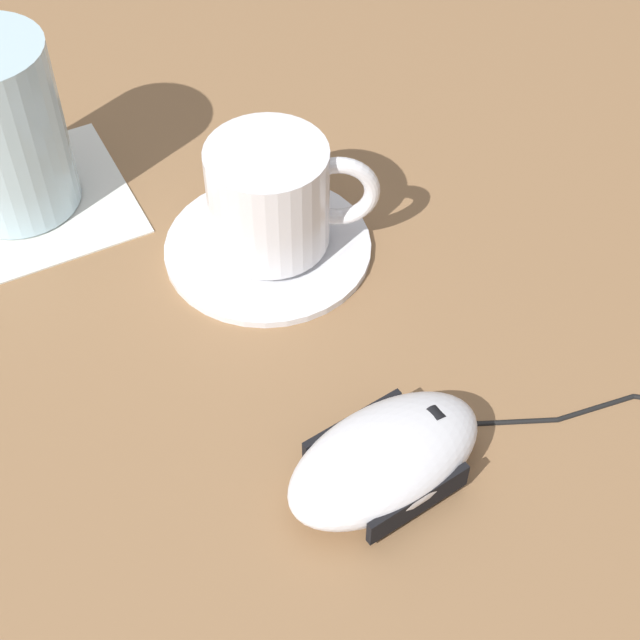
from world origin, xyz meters
TOP-DOWN VIEW (x-y plane):
  - ground_plane at (0.00, 0.00)m, footprint 3.00×3.00m
  - saucer at (-0.04, 0.07)m, footprint 0.13×0.13m
  - coffee_cup at (-0.04, 0.07)m, footprint 0.08×0.11m
  - computer_mouse at (0.13, 0.13)m, footprint 0.12×0.13m
  - napkin_under_glass at (-0.09, -0.09)m, footprint 0.17×0.17m
  - drinking_glass at (-0.09, -0.10)m, footprint 0.08×0.08m

SIDE VIEW (x-z plane):
  - ground_plane at x=0.00m, z-range 0.00..0.00m
  - napkin_under_glass at x=-0.09m, z-range 0.00..0.00m
  - saucer at x=-0.04m, z-range 0.00..0.01m
  - computer_mouse at x=0.13m, z-range 0.00..0.04m
  - coffee_cup at x=-0.04m, z-range 0.01..0.08m
  - drinking_glass at x=-0.09m, z-range 0.00..0.12m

